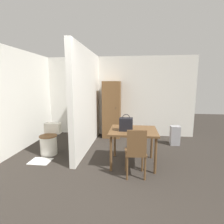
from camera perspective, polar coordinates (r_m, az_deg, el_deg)
ground_plane at (r=2.69m, az=-11.03°, el=-29.41°), size 16.00×16.00×0.00m
wall_back at (r=5.69m, az=-0.07°, el=5.11°), size 5.17×0.12×2.50m
wall_left at (r=4.74m, az=-29.87°, el=2.99°), size 0.12×4.59×2.50m
partition_wall at (r=4.51m, az=-8.09°, el=3.88°), size 0.12×2.47×2.50m
dining_table at (r=3.62m, az=6.94°, el=-7.15°), size 0.95×0.81×0.74m
wooden_chair at (r=3.18m, az=7.78°, el=-12.59°), size 0.40×0.40×0.91m
toilet at (r=4.49m, az=-19.72°, el=-8.96°), size 0.41×0.55×0.70m
handbag at (r=3.50m, az=4.61°, el=-3.99°), size 0.26×0.18×0.34m
wooden_cabinet at (r=5.41m, az=-0.08°, el=0.80°), size 0.54×0.50×1.73m
bath_mat at (r=4.23m, az=-22.31°, el=-14.63°), size 0.44×0.36×0.01m
space_heater at (r=5.12m, az=19.85°, el=-7.20°), size 0.25×0.22×0.52m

